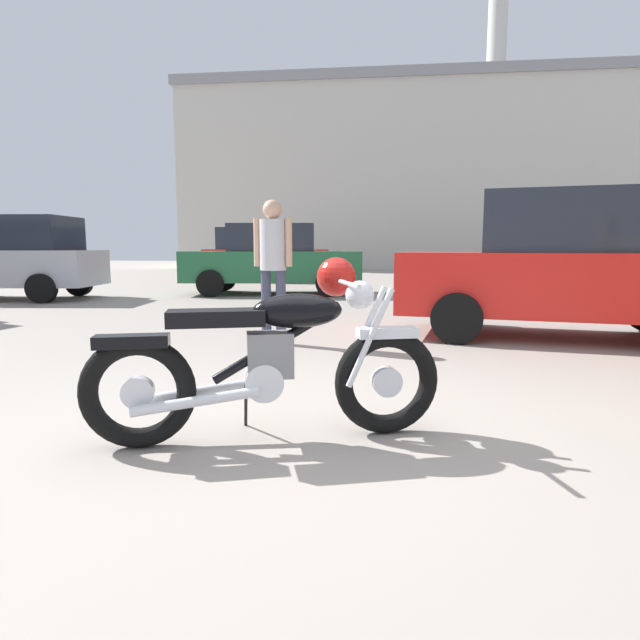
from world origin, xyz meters
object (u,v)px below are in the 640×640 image
(bystander, at_px, (273,256))
(blue_hatchback_right, at_px, (570,264))
(vintage_motorcycle, at_px, (276,356))
(red_hatchback_near, at_px, (263,254))
(pale_sedan_back, at_px, (8,257))
(white_estate_far, at_px, (576,257))
(silver_sedan_mid, at_px, (273,259))

(bystander, bearing_deg, blue_hatchback_right, -70.08)
(vintage_motorcycle, relative_size, red_hatchback_near, 0.49)
(bystander, relative_size, red_hatchback_near, 0.40)
(pale_sedan_back, xyz_separation_m, red_hatchback_near, (3.87, 6.94, 0.00))
(vintage_motorcycle, distance_m, pale_sedan_back, 10.73)
(pale_sedan_back, bearing_deg, bystander, 139.74)
(white_estate_far, height_order, silver_sedan_mid, same)
(bystander, relative_size, pale_sedan_back, 0.41)
(blue_hatchback_right, xyz_separation_m, pale_sedan_back, (-10.43, 3.53, 0.00))
(red_hatchback_near, xyz_separation_m, silver_sedan_mid, (1.46, -4.77, -0.08))
(bystander, distance_m, pale_sedan_back, 8.22)
(vintage_motorcycle, bearing_deg, red_hatchback_near, 86.65)
(vintage_motorcycle, distance_m, white_estate_far, 15.23)
(vintage_motorcycle, relative_size, silver_sedan_mid, 0.46)
(vintage_motorcycle, xyz_separation_m, white_estate_far, (5.96, 14.02, 0.34))
(blue_hatchback_right, height_order, red_hatchback_near, same)
(pale_sedan_back, height_order, silver_sedan_mid, pale_sedan_back)
(white_estate_far, distance_m, red_hatchback_near, 9.74)
(blue_hatchback_right, bearing_deg, pale_sedan_back, -9.75)
(blue_hatchback_right, distance_m, white_estate_far, 10.53)
(blue_hatchback_right, distance_m, pale_sedan_back, 11.01)
(vintage_motorcycle, xyz_separation_m, red_hatchback_near, (-3.78, 14.45, 0.43))
(vintage_motorcycle, bearing_deg, bystander, 85.54)
(vintage_motorcycle, distance_m, silver_sedan_mid, 9.96)
(vintage_motorcycle, relative_size, blue_hatchback_right, 0.49)
(pale_sedan_back, relative_size, white_estate_far, 0.97)
(pale_sedan_back, distance_m, red_hatchback_near, 7.95)
(vintage_motorcycle, xyz_separation_m, silver_sedan_mid, (-2.32, 9.68, 0.34))
(blue_hatchback_right, distance_m, silver_sedan_mid, 7.65)
(red_hatchback_near, bearing_deg, bystander, -66.36)
(red_hatchback_near, bearing_deg, silver_sedan_mid, -64.28)
(bystander, xyz_separation_m, blue_hatchback_right, (3.52, 0.92, -0.10))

